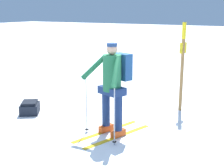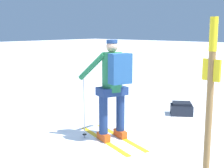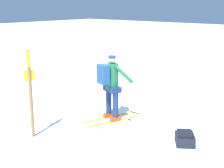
# 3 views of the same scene
# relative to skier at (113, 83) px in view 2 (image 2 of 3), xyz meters

# --- Properties ---
(ground_plane) EXTENTS (80.00, 80.00, 0.00)m
(ground_plane) POSITION_rel_skier_xyz_m (-0.03, -0.12, -1.01)
(ground_plane) COLOR white
(skier) EXTENTS (1.67, 1.02, 1.73)m
(skier) POSITION_rel_skier_xyz_m (0.00, 0.00, 0.00)
(skier) COLOR gold
(skier) RESTS_ON ground_plane
(dropped_backpack) EXTENTS (0.62, 0.60, 0.29)m
(dropped_backpack) POSITION_rel_skier_xyz_m (-0.10, -2.23, -0.87)
(dropped_backpack) COLOR black
(dropped_backpack) RESTS_ON ground_plane
(trail_marker) EXTENTS (0.24, 0.09, 2.04)m
(trail_marker) POSITION_rel_skier_xyz_m (-2.01, 0.67, 0.19)
(trail_marker) COLOR olive
(trail_marker) RESTS_ON ground_plane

